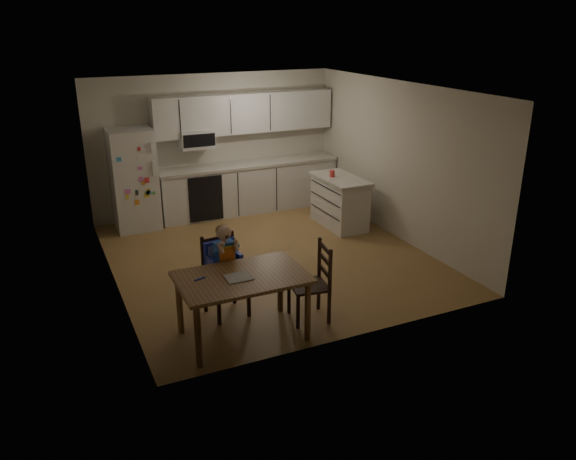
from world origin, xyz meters
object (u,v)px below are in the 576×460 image
(refrigerator, at_px, (134,180))
(chair_side, at_px, (317,277))
(red_cup, at_px, (332,174))
(kitchen_island, at_px, (340,201))
(chair_booster, at_px, (223,260))
(dining_table, at_px, (242,284))

(refrigerator, bearing_deg, chair_side, -71.74)
(refrigerator, distance_m, red_cup, 3.35)
(chair_side, bearing_deg, kitchen_island, 154.45)
(chair_booster, distance_m, chair_side, 1.13)
(chair_booster, bearing_deg, dining_table, -96.55)
(red_cup, relative_size, chair_booster, 0.10)
(chair_booster, height_order, chair_side, chair_booster)
(refrigerator, bearing_deg, dining_table, -84.40)
(red_cup, height_order, dining_table, red_cup)
(chair_side, bearing_deg, chair_booster, -112.64)
(dining_table, height_order, chair_side, chair_side)
(refrigerator, xyz_separation_m, chair_booster, (0.40, -3.50, -0.15))
(red_cup, height_order, chair_booster, chair_booster)
(red_cup, distance_m, chair_booster, 3.50)
(kitchen_island, xyz_separation_m, chair_booster, (-2.81, -2.12, 0.26))
(kitchen_island, xyz_separation_m, red_cup, (-0.11, 0.10, 0.48))
(dining_table, xyz_separation_m, chair_side, (0.94, 0.04, -0.12))
(refrigerator, bearing_deg, red_cup, -22.42)
(chair_booster, xyz_separation_m, chair_side, (0.95, -0.58, -0.16))
(refrigerator, distance_m, kitchen_island, 3.51)
(refrigerator, bearing_deg, chair_booster, -83.52)
(red_cup, distance_m, dining_table, 3.92)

